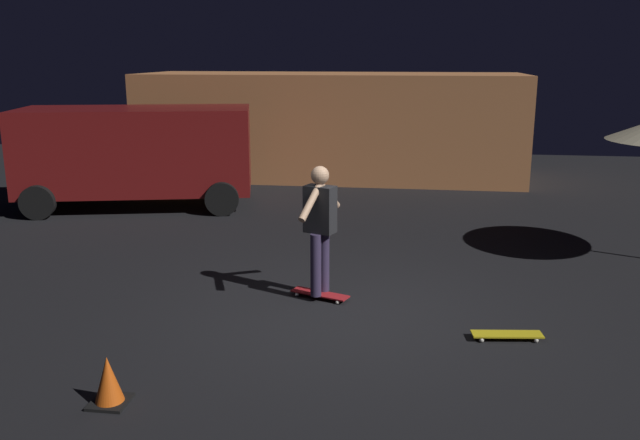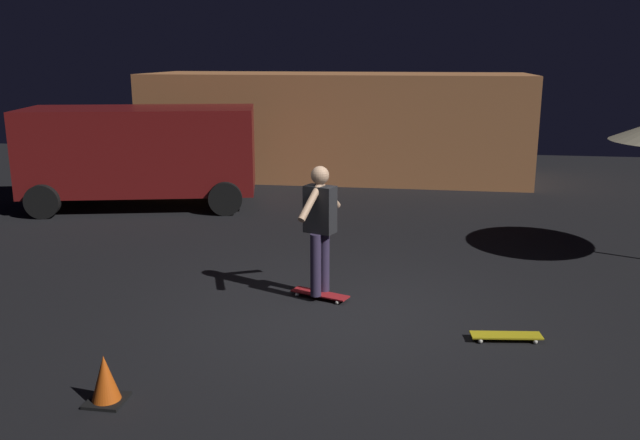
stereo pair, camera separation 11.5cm
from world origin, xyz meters
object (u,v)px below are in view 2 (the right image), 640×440
(parked_van, at_px, (141,150))
(skateboard_ridden, at_px, (320,294))
(skater, at_px, (320,221))
(skateboard_spare, at_px, (506,336))
(traffic_cone, at_px, (105,381))

(parked_van, xyz_separation_m, skateboard_ridden, (4.47, -4.85, -1.11))
(skateboard_ridden, relative_size, skater, 0.48)
(skater, bearing_deg, parked_van, 132.67)
(skateboard_spare, bearing_deg, traffic_cone, -152.73)
(parked_van, relative_size, skateboard_ridden, 6.14)
(skateboard_ridden, distance_m, skater, 0.98)
(parked_van, bearing_deg, skater, -47.33)
(skateboard_ridden, distance_m, traffic_cone, 3.31)
(skater, bearing_deg, skateboard_ridden, 45.00)
(parked_van, relative_size, skateboard_spare, 6.15)
(parked_van, height_order, skateboard_ridden, parked_van)
(traffic_cone, bearing_deg, parked_van, 110.74)
(parked_van, xyz_separation_m, traffic_cone, (2.95, -7.79, -0.95))
(skater, xyz_separation_m, traffic_cone, (-1.52, -2.94, -0.83))
(skateboard_spare, bearing_deg, skater, 156.10)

